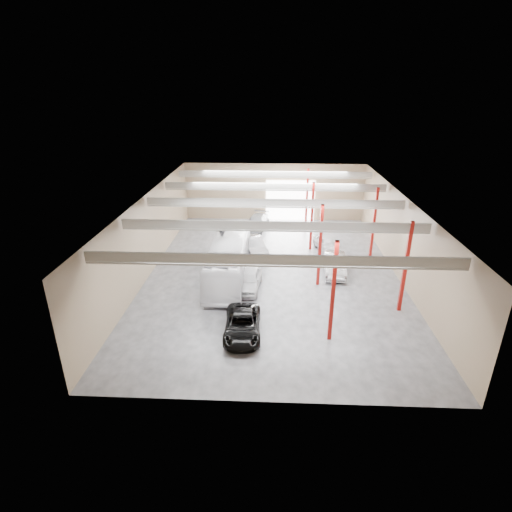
# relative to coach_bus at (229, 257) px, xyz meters

# --- Properties ---
(depot_shell) EXTENTS (22.12, 32.12, 7.06)m
(depot_shell) POSITION_rel_coach_bus_xyz_m (3.99, 1.10, 3.22)
(depot_shell) COLOR #404045
(depot_shell) RESTS_ON ground
(coach_bus) EXTENTS (2.97, 12.64, 3.52)m
(coach_bus) POSITION_rel_coach_bus_xyz_m (0.00, 0.00, 0.00)
(coach_bus) COLOR silver
(coach_bus) RESTS_ON ground
(black_sedan) EXTENTS (2.59, 5.30, 1.45)m
(black_sedan) POSITION_rel_coach_bus_xyz_m (1.85, -9.07, -1.04)
(black_sedan) COLOR black
(black_sedan) RESTS_ON ground
(car_row_a) EXTENTS (2.35, 4.96, 1.64)m
(car_row_a) POSITION_rel_coach_bus_xyz_m (1.85, -2.38, -0.94)
(car_row_a) COLOR silver
(car_row_a) RESTS_ON ground
(car_row_b) EXTENTS (3.38, 5.42, 1.69)m
(car_row_b) POSITION_rel_coach_bus_xyz_m (1.85, 5.12, -0.92)
(car_row_b) COLOR #9E9FA3
(car_row_b) RESTS_ON ground
(car_row_c) EXTENTS (3.28, 5.81, 1.59)m
(car_row_c) POSITION_rel_coach_bus_xyz_m (1.85, 12.62, -0.97)
(car_row_c) COLOR gray
(car_row_c) RESTS_ON ground
(car_right_near) EXTENTS (2.14, 5.28, 1.71)m
(car_right_near) POSITION_rel_coach_bus_xyz_m (9.35, 0.98, -0.91)
(car_right_near) COLOR #B6B7BC
(car_right_near) RESTS_ON ground
(car_right_far) EXTENTS (3.03, 4.88, 1.55)m
(car_right_far) POSITION_rel_coach_bus_xyz_m (9.35, 6.18, -0.98)
(car_right_far) COLOR silver
(car_right_far) RESTS_ON ground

